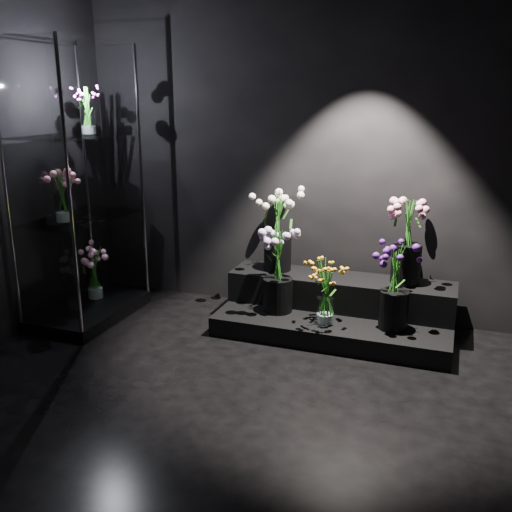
% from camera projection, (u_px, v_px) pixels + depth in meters
% --- Properties ---
extents(floor, '(4.00, 4.00, 0.00)m').
position_uv_depth(floor, '(204.00, 413.00, 3.58)').
color(floor, black).
rests_on(floor, ground).
extents(wall_back, '(4.00, 0.00, 4.00)m').
position_uv_depth(wall_back, '(296.00, 157.00, 5.01)').
color(wall_back, black).
rests_on(wall_back, floor).
extents(display_riser, '(1.91, 0.85, 0.42)m').
position_uv_depth(display_riser, '(336.00, 309.00, 4.84)').
color(display_riser, black).
rests_on(display_riser, floor).
extents(display_case, '(0.64, 1.07, 2.35)m').
position_uv_depth(display_case, '(79.00, 187.00, 4.82)').
color(display_case, black).
rests_on(display_case, floor).
extents(bouquet_orange_bells, '(0.32, 0.32, 0.55)m').
position_uv_depth(bouquet_orange_bells, '(326.00, 290.00, 4.51)').
color(bouquet_orange_bells, white).
rests_on(bouquet_orange_bells, display_riser).
extents(bouquet_lilac, '(0.47, 0.47, 0.70)m').
position_uv_depth(bouquet_lilac, '(278.00, 265.00, 4.74)').
color(bouquet_lilac, black).
rests_on(bouquet_lilac, display_riser).
extents(bouquet_purple, '(0.35, 0.35, 0.69)m').
position_uv_depth(bouquet_purple, '(396.00, 281.00, 4.38)').
color(bouquet_purple, black).
rests_on(bouquet_purple, display_riser).
extents(bouquet_cream_roses, '(0.51, 0.51, 0.71)m').
position_uv_depth(bouquet_cream_roses, '(278.00, 223.00, 4.97)').
color(bouquet_cream_roses, black).
rests_on(bouquet_cream_roses, display_riser).
extents(bouquet_pink_roses, '(0.47, 0.47, 0.70)m').
position_uv_depth(bouquet_pink_roses, '(408.00, 234.00, 4.61)').
color(bouquet_pink_roses, black).
rests_on(bouquet_pink_roses, display_riser).
extents(bouquet_case_pink, '(0.29, 0.29, 0.44)m').
position_uv_depth(bouquet_case_pink, '(62.00, 194.00, 4.66)').
color(bouquet_case_pink, white).
rests_on(bouquet_case_pink, display_case).
extents(bouquet_case_magenta, '(0.22, 0.22, 0.39)m').
position_uv_depth(bouquet_case_magenta, '(87.00, 110.00, 4.74)').
color(bouquet_case_magenta, white).
rests_on(bouquet_case_magenta, display_case).
extents(bouquet_case_base_pink, '(0.34, 0.34, 0.48)m').
position_uv_depth(bouquet_case_base_pink, '(94.00, 271.00, 5.23)').
color(bouquet_case_base_pink, white).
rests_on(bouquet_case_base_pink, display_case).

